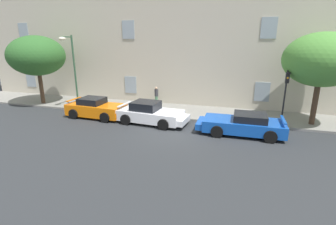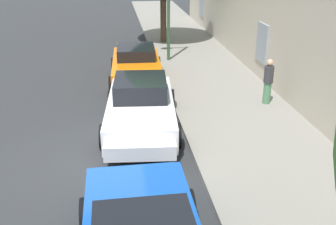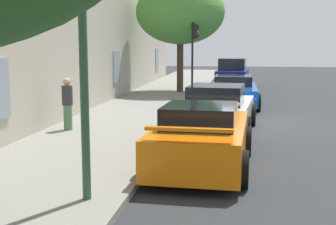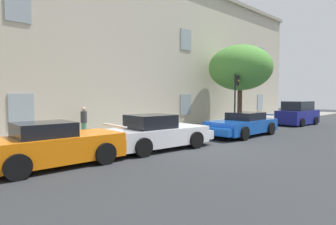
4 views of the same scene
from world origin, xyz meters
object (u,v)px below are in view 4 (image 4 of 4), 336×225
at_px(sportscar_red_lead, 59,146).
at_px(sportscar_white_middle, 241,125).
at_px(tree_near_kerb, 240,68).
at_px(traffic_light, 236,91).
at_px(pedestrian_admiring, 84,122).
at_px(hatchback_parked, 298,114).
at_px(sportscar_yellow_flank, 159,133).

bearing_deg(sportscar_red_lead, sportscar_white_middle, -3.07).
distance_m(sportscar_red_lead, tree_near_kerb, 15.14).
distance_m(traffic_light, pedestrian_admiring, 10.07).
bearing_deg(pedestrian_admiring, hatchback_parked, -16.82).
bearing_deg(sportscar_yellow_flank, sportscar_red_lead, 178.00).
relative_size(tree_near_kerb, pedestrian_admiring, 3.76).
xyz_separation_m(sportscar_white_middle, traffic_light, (2.53, 1.94, 1.97)).
bearing_deg(sportscar_red_lead, hatchback_parked, -1.24).
bearing_deg(traffic_light, sportscar_white_middle, -142.57).
distance_m(hatchback_parked, tree_near_kerb, 5.85).
bearing_deg(traffic_light, pedestrian_admiring, 163.37).
xyz_separation_m(sportscar_red_lead, sportscar_yellow_flank, (4.25, -0.15, 0.01)).
distance_m(sportscar_white_middle, hatchback_parked, 8.36).
xyz_separation_m(hatchback_parked, pedestrian_admiring, (-15.34, 4.64, 0.11)).
xyz_separation_m(sportscar_white_middle, pedestrian_admiring, (-6.99, 4.78, 0.34)).
height_order(sportscar_red_lead, tree_near_kerb, tree_near_kerb).
bearing_deg(pedestrian_admiring, sportscar_white_middle, -34.36).
xyz_separation_m(sportscar_red_lead, traffic_light, (12.55, 1.40, 1.93)).
bearing_deg(hatchback_parked, sportscar_red_lead, 178.76).
bearing_deg(sportscar_yellow_flank, pedestrian_admiring, 105.53).
xyz_separation_m(traffic_light, pedestrian_admiring, (-9.52, 2.84, -1.63)).
xyz_separation_m(hatchback_parked, tree_near_kerb, (-3.86, 2.71, 3.46)).
distance_m(sportscar_yellow_flank, hatchback_parked, 14.13).
distance_m(sportscar_white_middle, traffic_light, 3.74).
relative_size(sportscar_white_middle, tree_near_kerb, 0.88).
distance_m(sportscar_yellow_flank, pedestrian_admiring, 4.57).
bearing_deg(tree_near_kerb, traffic_light, -155.06).
height_order(sportscar_red_lead, hatchback_parked, hatchback_parked).
height_order(sportscar_yellow_flank, tree_near_kerb, tree_near_kerb).
relative_size(sportscar_yellow_flank, pedestrian_admiring, 3.17).
bearing_deg(tree_near_kerb, hatchback_parked, -35.09).
xyz_separation_m(sportscar_yellow_flank, tree_near_kerb, (10.27, 2.46, 3.64)).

